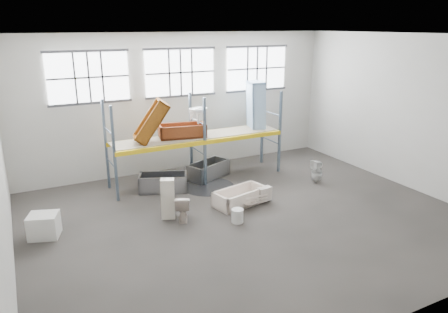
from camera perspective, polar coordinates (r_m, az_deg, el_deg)
floor at (r=12.10m, az=3.27°, el=-8.48°), size 12.00×10.00×0.10m
ceiling at (r=10.88m, az=3.75°, el=16.43°), size 12.00×10.00×0.10m
wall_back at (r=15.68m, az=-5.97°, el=7.33°), size 12.00×0.10×5.00m
wall_front at (r=7.55m, az=23.40°, el=-5.36°), size 12.00×0.10×5.00m
wall_right at (r=15.16m, az=23.72°, el=5.59°), size 0.10×10.00×5.00m
window_left at (r=14.58m, az=-17.92°, el=10.19°), size 2.60×0.04×1.60m
window_mid at (r=15.43m, az=-5.95°, el=11.29°), size 2.60×0.04×1.60m
window_right at (r=16.85m, az=4.46°, el=11.84°), size 2.60×0.04×1.60m
rack_upright_la at (r=13.07m, az=-14.66°, el=0.26°), size 0.08×0.08×3.00m
rack_upright_lb at (r=14.20m, az=-15.76°, el=1.54°), size 0.08×0.08×3.00m
rack_upright_ma at (r=13.97m, az=-2.62°, el=1.93°), size 0.08×0.08×3.00m
rack_upright_mb at (r=15.03m, az=-4.53°, el=3.02°), size 0.08×0.08×3.00m
rack_upright_ra at (r=15.41m, az=7.59°, el=3.28°), size 0.08×0.08×3.00m
rack_upright_rb at (r=16.38m, az=5.22°, el=4.21°), size 0.08×0.08×3.00m
rack_beam_front at (r=13.97m, az=-2.62°, el=1.93°), size 6.00×0.10×0.14m
rack_beam_back at (r=15.03m, az=-4.53°, el=3.02°), size 6.00×0.10×0.14m
shelf_deck at (r=14.48m, az=-3.61°, el=2.80°), size 5.90×1.10×0.03m
wet_patch at (r=14.28m, az=-2.20°, el=-4.06°), size 1.80×1.80×0.00m
bathtub_beige at (r=12.83m, az=2.20°, el=-5.49°), size 1.75×1.09×0.48m
cistern_spare at (r=12.98m, az=5.49°, el=-5.08°), size 0.48×0.28×0.43m
sink_in_tub at (r=12.55m, az=3.40°, el=-6.43°), size 0.44×0.44×0.14m
toilet_beige at (r=11.87m, az=-5.64°, el=-6.87°), size 0.66×0.83×0.74m
cistern_tall at (r=11.90m, az=-7.63°, el=-5.73°), size 0.44×0.37×1.17m
toilet_white at (r=14.86m, az=12.51°, el=-1.97°), size 0.39×0.38×0.80m
steel_tub_left at (r=13.96m, az=-8.25°, el=-3.51°), size 1.71×1.25×0.57m
steel_tub_right at (r=15.02m, az=-2.14°, el=-1.80°), size 1.71×1.27×0.57m
rust_tub_flat at (r=14.27m, az=-5.68°, el=3.52°), size 1.68×1.03×0.44m
rust_tub_tilted at (r=13.60m, az=-9.84°, el=4.71°), size 1.32×0.93×1.46m
sink_on_shelf at (r=14.11m, az=-3.51°, el=4.56°), size 0.75×0.67×0.55m
blue_tub_upright at (r=15.52m, az=4.35°, el=6.87°), size 0.75×0.94×1.80m
bucket at (r=11.72m, az=1.84°, el=-8.05°), size 0.40×0.40×0.39m
carton_near at (r=11.87m, az=-23.26°, el=-8.62°), size 0.88×0.82×0.62m
carton_far at (r=12.05m, az=-23.17°, el=-8.57°), size 0.64×0.64×0.48m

